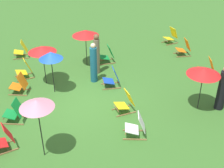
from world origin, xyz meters
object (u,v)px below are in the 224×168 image
(deckchair_1, at_px, (15,112))
(umbrella_1, at_px, (37,104))
(person_1, at_px, (222,89))
(deckchair_7, at_px, (171,36))
(deckchair_13, at_px, (184,48))
(deckchair_11, at_px, (22,50))
(deckchair_6, at_px, (25,70))
(deckchair_12, at_px, (107,55))
(umbrella_0, at_px, (204,71))
(deckchair_8, at_px, (208,68))
(person_2, at_px, (97,54))
(umbrella_4, at_px, (42,49))
(deckchair_10, at_px, (112,78))
(umbrella_3, at_px, (51,55))
(deckchair_0, at_px, (126,102))
(umbrella_2, at_px, (85,33))
(deckchair_2, at_px, (4,139))
(person_0, at_px, (94,64))
(deckchair_9, at_px, (137,126))
(deckchair_5, at_px, (19,85))

(deckchair_1, bearing_deg, umbrella_1, 41.47)
(umbrella_1, bearing_deg, person_1, 99.35)
(deckchair_7, height_order, deckchair_13, same)
(deckchair_11, relative_size, person_1, 0.48)
(deckchair_13, bearing_deg, deckchair_11, -97.04)
(deckchair_6, relative_size, deckchair_7, 0.99)
(deckchair_6, bearing_deg, deckchair_12, 86.48)
(umbrella_0, xyz_separation_m, person_1, (0.15, 0.76, -0.73))
(deckchair_12, bearing_deg, deckchair_8, 57.10)
(deckchair_6, height_order, deckchair_8, same)
(deckchair_13, bearing_deg, person_2, -75.48)
(deckchair_12, relative_size, umbrella_4, 0.50)
(deckchair_7, relative_size, umbrella_0, 0.51)
(deckchair_12, bearing_deg, deckchair_7, 108.12)
(deckchair_10, distance_m, deckchair_12, 2.20)
(deckchair_1, xyz_separation_m, deckchair_7, (-5.18, 7.78, 0.00))
(deckchair_13, height_order, umbrella_3, umbrella_3)
(deckchair_0, relative_size, umbrella_2, 0.49)
(deckchair_2, relative_size, umbrella_1, 0.44)
(umbrella_2, xyz_separation_m, umbrella_3, (2.02, -1.60, 0.02))
(person_0, bearing_deg, person_2, 121.15)
(deckchair_0, bearing_deg, deckchair_7, 134.51)
(deckchair_11, bearing_deg, deckchair_9, 29.98)
(person_0, xyz_separation_m, person_2, (-0.70, 0.26, 0.07))
(deckchair_1, xyz_separation_m, deckchair_13, (-3.61, 7.81, 0.00))
(deckchair_12, height_order, umbrella_0, umbrella_0)
(deckchair_11, relative_size, deckchair_13, 1.00)
(umbrella_1, relative_size, umbrella_3, 1.13)
(deckchair_0, xyz_separation_m, deckchair_5, (-2.09, -3.73, 0.00))
(person_2, bearing_deg, deckchair_5, 137.16)
(umbrella_1, bearing_deg, umbrella_4, 177.16)
(person_0, distance_m, person_2, 0.74)
(deckchair_6, xyz_separation_m, deckchair_11, (-2.08, -0.19, 0.00))
(umbrella_1, height_order, umbrella_2, umbrella_1)
(umbrella_0, xyz_separation_m, umbrella_4, (-3.04, -5.34, -0.00))
(deckchair_6, distance_m, person_0, 3.02)
(deckchair_2, bearing_deg, deckchair_7, 112.34)
(person_0, xyz_separation_m, person_1, (2.93, 4.11, 0.00))
(deckchair_9, height_order, umbrella_3, umbrella_3)
(deckchair_9, xyz_separation_m, umbrella_4, (-3.99, -2.72, 1.18))
(deckchair_11, height_order, deckchair_13, same)
(deckchair_6, relative_size, deckchair_13, 1.02)
(deckchair_2, relative_size, person_0, 0.50)
(umbrella_2, distance_m, person_1, 6.16)
(umbrella_0, bearing_deg, deckchair_1, -96.16)
(deckchair_7, bearing_deg, deckchair_9, -45.06)
(deckchair_13, relative_size, person_0, 0.48)
(deckchair_10, xyz_separation_m, deckchair_13, (-2.12, 4.08, 0.00))
(deckchair_11, distance_m, person_1, 9.31)
(deckchair_6, xyz_separation_m, deckchair_12, (-0.63, 3.74, 0.00))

